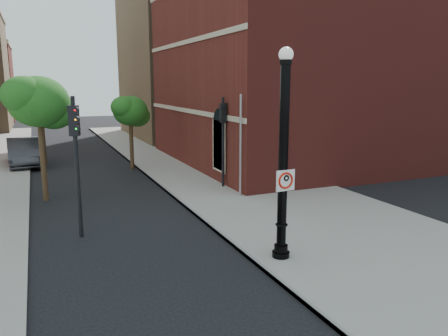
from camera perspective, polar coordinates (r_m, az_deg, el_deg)
name	(u,v)px	position (r m, az deg, el deg)	size (l,w,h in m)	color
ground	(181,267)	(12.77, -5.63, -12.80)	(120.00, 120.00, 0.00)	black
sidewalk_right	(230,178)	(23.74, 0.78, -1.32)	(8.00, 60.00, 0.12)	gray
curb_edge	(159,184)	(22.45, -8.47, -2.14)	(0.10, 60.00, 0.14)	gray
brick_wall_building	(339,66)	(31.83, 14.77, 12.71)	(22.30, 16.30, 12.50)	maroon
bg_building_tan_b	(239,64)	(45.57, 2.04, 13.40)	(22.00, 14.00, 14.00)	#8D6E4D
lamppost	(283,167)	(12.46, 7.72, 0.17)	(0.52, 0.52, 6.11)	black
no_parking_sign	(286,180)	(12.40, 8.04, -1.60)	(0.61, 0.08, 0.61)	white
parked_car	(24,152)	(30.23, -24.71, 1.90)	(1.82, 5.23, 1.72)	#2F2F34
traffic_signal_left	(76,144)	(15.08, -18.80, 3.01)	(0.38, 0.42, 4.74)	black
traffic_signal_right	(223,128)	(21.11, -0.12, 5.28)	(0.28, 0.37, 4.48)	black
utility_pole	(240,147)	(19.42, 2.16, 2.72)	(0.09, 0.09, 4.67)	#999999
street_tree_a	(39,103)	(20.51, -22.98, 7.82)	(3.03, 2.73, 5.45)	#322214
street_tree_b	(41,101)	(29.64, -22.81, 8.12)	(2.86, 2.59, 5.16)	#322214
street_tree_c	(131,112)	(26.72, -12.11, 7.21)	(2.44, 2.21, 4.40)	#322214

